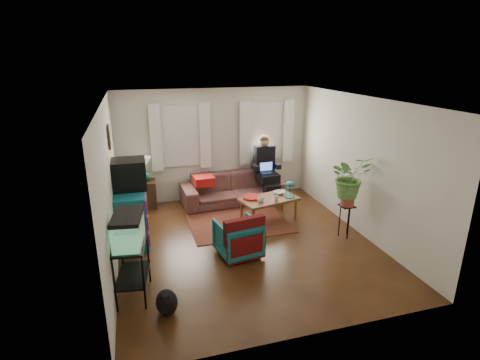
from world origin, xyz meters
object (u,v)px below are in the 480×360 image
object	(u,v)px
side_table	(147,194)
armchair	(238,236)
sofa	(232,184)
coffee_table	(269,209)
aquarium_stand	(133,270)
plant_stand	(345,221)
dresser	(131,216)

from	to	relation	value
side_table	armchair	xyz separation A→B (m)	(1.39, -2.63, 0.04)
sofa	coffee_table	xyz separation A→B (m)	(0.47, -1.18, -0.21)
sofa	coffee_table	bearing A→B (deg)	-70.85
sofa	side_table	distance (m)	1.95
aquarium_stand	plant_stand	world-z (taller)	aquarium_stand
plant_stand	aquarium_stand	bearing A→B (deg)	-168.16
dresser	aquarium_stand	size ratio (longest dim) A/B	1.32
side_table	aquarium_stand	xyz separation A→B (m)	(-0.35, -3.35, 0.11)
dresser	aquarium_stand	world-z (taller)	dresser
side_table	dresser	distance (m)	1.64
armchair	coffee_table	size ratio (longest dim) A/B	0.60
sofa	dresser	world-z (taller)	dresser
armchair	coffee_table	bearing A→B (deg)	-139.11
aquarium_stand	coffee_table	distance (m)	3.38
side_table	plant_stand	size ratio (longest dim) A/B	0.98
armchair	side_table	bearing A→B (deg)	-71.42
sofa	plant_stand	distance (m)	2.81
side_table	dresser	bearing A→B (deg)	-102.05
dresser	plant_stand	xyz separation A→B (m)	(3.87, -0.95, -0.18)
side_table	plant_stand	xyz separation A→B (m)	(3.53, -2.54, 0.01)
aquarium_stand	plant_stand	bearing A→B (deg)	20.14
plant_stand	dresser	bearing A→B (deg)	166.29
side_table	armchair	distance (m)	2.98
sofa	plant_stand	size ratio (longest dim) A/B	3.65
side_table	armchair	size ratio (longest dim) A/B	0.88
armchair	coffee_table	world-z (taller)	armchair
plant_stand	sofa	bearing A→B (deg)	124.74
dresser	armchair	world-z (taller)	dresser
aquarium_stand	sofa	bearing A→B (deg)	62.07
sofa	dresser	bearing A→B (deg)	-151.87
sofa	plant_stand	world-z (taller)	sofa
sofa	armchair	bearing A→B (deg)	-105.40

